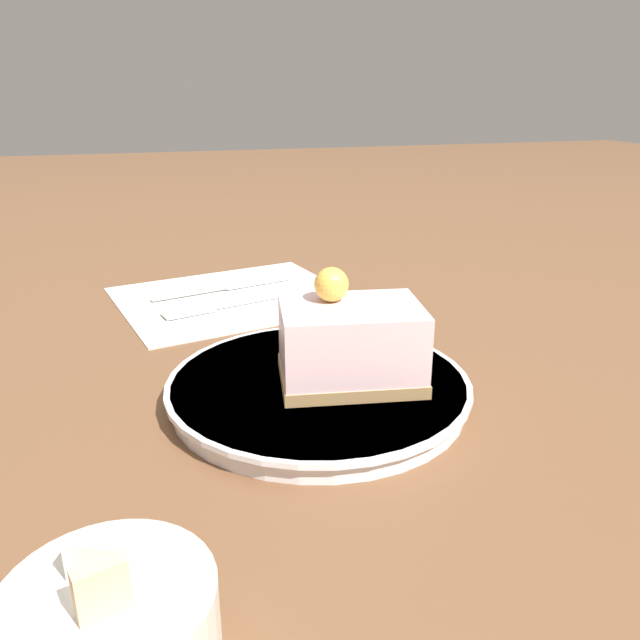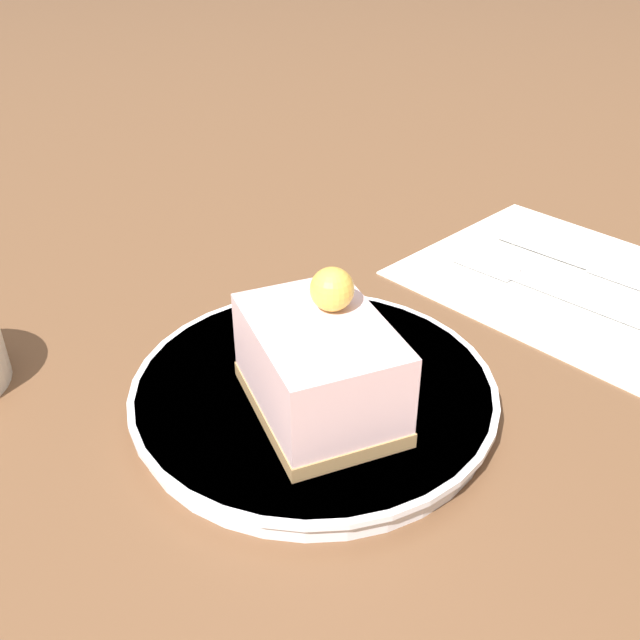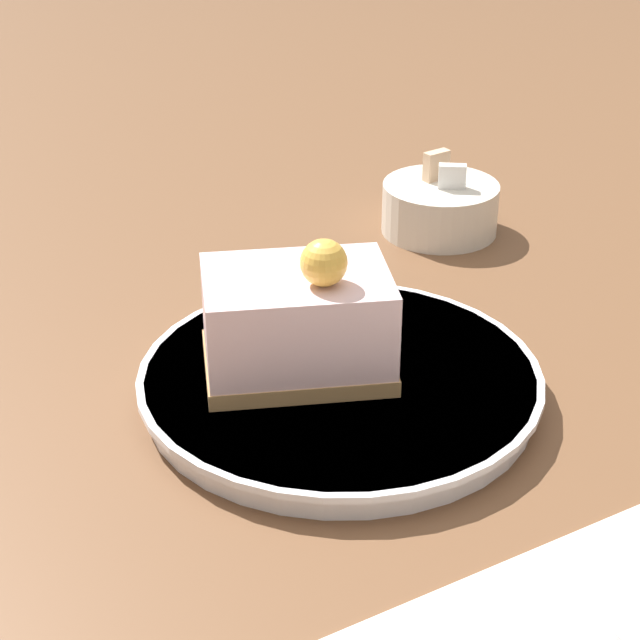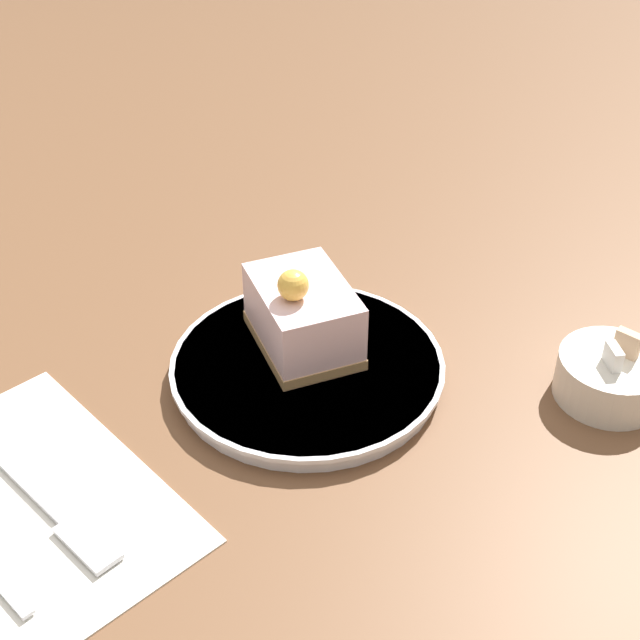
% 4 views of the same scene
% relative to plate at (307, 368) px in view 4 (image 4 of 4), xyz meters
% --- Properties ---
extents(ground_plane, '(4.00, 4.00, 0.00)m').
position_rel_plate_xyz_m(ground_plane, '(0.02, 0.03, -0.01)').
color(ground_plane, brown).
extents(plate, '(0.23, 0.23, 0.02)m').
position_rel_plate_xyz_m(plate, '(0.00, 0.00, 0.00)').
color(plate, white).
rests_on(plate, ground_plane).
extents(cake_slice, '(0.09, 0.11, 0.08)m').
position_rel_plate_xyz_m(cake_slice, '(-0.01, -0.02, 0.04)').
color(cake_slice, '#AD8451').
rests_on(cake_slice, plate).
extents(napkin, '(0.25, 0.28, 0.00)m').
position_rel_plate_xyz_m(napkin, '(0.26, 0.02, -0.01)').
color(napkin, white).
rests_on(napkin, ground_plane).
extents(fork, '(0.06, 0.18, 0.00)m').
position_rel_plate_xyz_m(fork, '(0.23, 0.03, -0.00)').
color(fork, silver).
rests_on(fork, napkin).
extents(sugar_bowl, '(0.09, 0.09, 0.06)m').
position_rel_plate_xyz_m(sugar_bowl, '(-0.20, 0.15, 0.01)').
color(sugar_bowl, silver).
rests_on(sugar_bowl, ground_plane).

